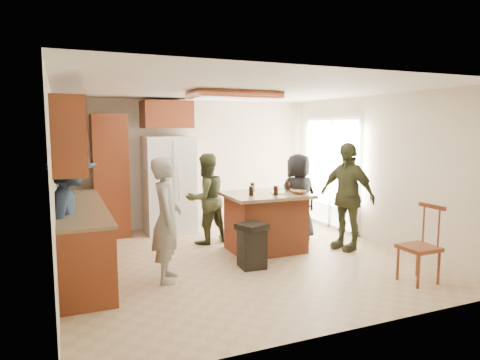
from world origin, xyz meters
name	(u,v)px	position (x,y,z in m)	size (l,w,h in m)	color
room_shell	(392,177)	(4.37, 1.64, 0.87)	(8.00, 5.20, 5.00)	tan
person_front_left	(167,219)	(-1.20, -0.45, 0.80)	(0.58, 0.43, 1.60)	gray
person_behind_left	(206,199)	(-0.17, 1.07, 0.77)	(0.75, 0.46, 1.53)	#383E24
person_behind_right	(298,197)	(1.38, 0.65, 0.76)	(0.74, 0.48, 1.51)	black
person_side_right	(346,196)	(1.81, -0.14, 0.87)	(1.01, 0.52, 1.73)	#3A3E24
person_counter	(72,217)	(-2.32, -0.15, 0.86)	(1.12, 0.52, 1.73)	#1B2536
left_cabinetry	(76,202)	(-2.24, 0.40, 0.96)	(0.64, 3.00, 2.30)	maroon
back_wall_units	(125,160)	(-1.33, 2.20, 1.38)	(1.80, 0.60, 2.45)	maroon
refrigerator	(169,184)	(-0.55, 2.12, 0.90)	(0.90, 0.76, 1.80)	white
kitchen_island	(266,221)	(0.56, 0.26, 0.47)	(1.28, 1.03, 0.93)	#9A4827
island_items	(281,191)	(0.78, 0.16, 0.97)	(0.94, 0.64, 0.15)	silver
trash_bin	(252,245)	(0.01, -0.41, 0.32)	(0.46, 0.46, 0.63)	black
spindle_chair	(420,247)	(1.74, -1.77, 0.45)	(0.43, 0.43, 0.99)	maroon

